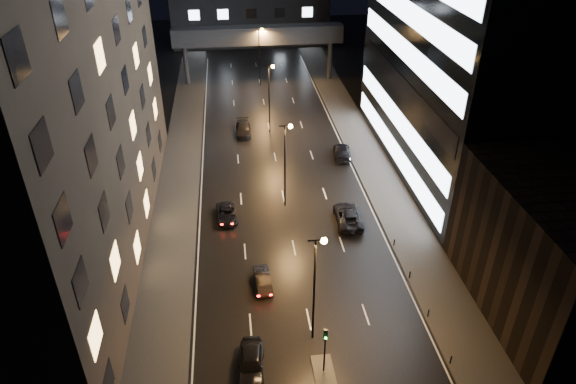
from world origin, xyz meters
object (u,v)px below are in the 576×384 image
Objects in this scene: car_away_b at (263,280)px; car_toward_a at (348,216)px; car_away_c at (227,214)px; car_toward_b at (342,152)px; car_away_d at (243,129)px; car_away_a at (251,363)px.

car_away_b is 13.60m from car_toward_a.
car_away_c is 0.87× the size of car_toward_b.
car_away_d is at bearing -26.47° from car_toward_b.
car_away_a is at bearing -91.09° from car_away_d.
car_away_c is 20.35m from car_toward_b.
car_toward_b is at bearing -33.80° from car_away_d.
car_away_b is 27.38m from car_toward_b.
car_toward_b is (2.54, 15.15, -0.05)m from car_toward_a.
car_away_b is 33.17m from car_away_d.
car_away_a is at bearing -90.96° from car_away_c.
car_away_c is (-3.13, 11.37, -0.02)m from car_away_b.
car_away_b is 0.68× the size of car_toward_a.
car_toward_a is 15.36m from car_toward_b.
car_away_c is at bearing 98.23° from car_away_a.
car_away_d reaches higher than car_toward_b.
car_away_a is 9.57m from car_away_b.
car_away_a reaches higher than car_away_d.
car_toward_b is at bearing 71.24° from car_away_a.
car_away_b is at bearing 84.39° from car_away_a.
car_away_c is at bearing 47.43° from car_toward_b.
car_away_a is 0.82× the size of car_toward_a.
car_away_d reaches higher than car_away_c.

